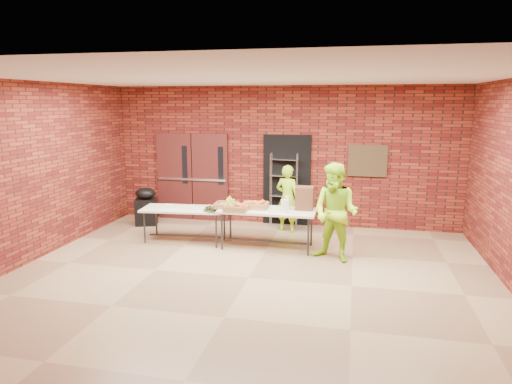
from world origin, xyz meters
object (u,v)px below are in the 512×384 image
Objects in this scene: wire_rack at (284,190)px; volunteer_man at (336,213)px; coffee_dispenser at (305,198)px; volunteer_woman at (287,198)px; table_right at (267,213)px; table_left at (184,211)px; covered_grill at (146,206)px.

wire_rack is 2.51m from volunteer_man.
volunteer_man is at bearing -44.51° from coffee_dispenser.
wire_rack is 0.50m from volunteer_woman.
volunteer_man reaches higher than table_right.
volunteer_woman reaches higher than table_right.
volunteer_woman is at bearing 114.44° from coffee_dispenser.
table_right is at bearing -83.00° from wire_rack.
wire_rack is at bearing 37.73° from table_left.
covered_grill is (-3.15, -0.60, -0.40)m from wire_rack.
coffee_dispenser is at bearing -32.64° from covered_grill.
covered_grill is at bearing 137.26° from table_left.
wire_rack reaches higher than table_left.
volunteer_man is (1.33, -0.45, 0.18)m from table_right.
volunteer_woman is 0.84× the size of volunteer_man.
table_right is 1.41m from volunteer_man.
volunteer_woman is at bearing 26.45° from table_left.
table_right is 2.14× the size of covered_grill.
volunteer_man is at bearing -38.08° from covered_grill.
volunteer_man reaches higher than coffee_dispenser.
table_right reaches higher than table_left.
volunteer_man reaches higher than volunteer_woman.
table_left is 2.00× the size of covered_grill.
volunteer_woman is (0.21, 1.24, 0.04)m from table_right.
wire_rack is 1.71m from table_right.
wire_rack is 1.92× the size of covered_grill.
volunteer_woman is 2.04m from volunteer_man.
table_right is at bearing -174.20° from volunteer_man.
wire_rack is at bearing 88.47° from table_right.
covered_grill is at bearing 20.01° from volunteer_woman.
table_right is at bearing -38.30° from covered_grill.
coffee_dispenser is (0.65, -1.55, 0.15)m from wire_rack.
table_right is (-0.06, -1.71, -0.14)m from wire_rack.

